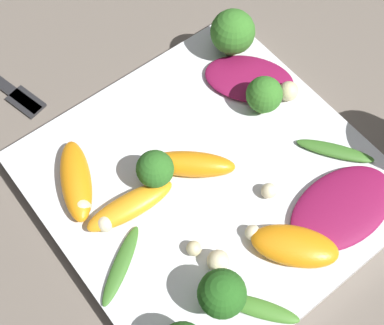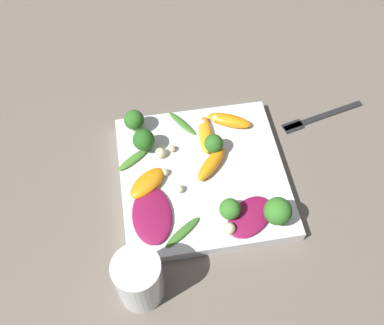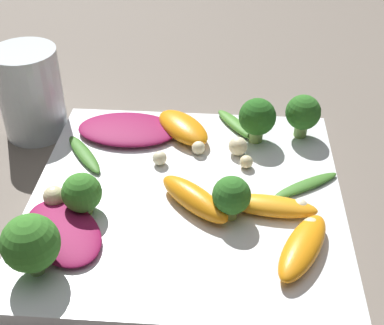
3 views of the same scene
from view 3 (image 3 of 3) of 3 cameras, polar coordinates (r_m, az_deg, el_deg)
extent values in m
plane|color=#6B6056|center=(0.48, -0.57, -5.38)|extent=(2.40, 2.40, 0.00)
cube|color=white|center=(0.47, -0.58, -4.44)|extent=(0.27, 0.27, 0.02)
cylinder|color=white|center=(0.58, -16.83, 7.12)|extent=(0.07, 0.07, 0.09)
ellipsoid|color=maroon|center=(0.44, -13.62, -7.18)|extent=(0.10, 0.09, 0.01)
ellipsoid|color=maroon|center=(0.54, -6.86, 3.54)|extent=(0.06, 0.10, 0.01)
ellipsoid|color=orange|center=(0.41, 11.73, -8.82)|extent=(0.08, 0.06, 0.02)
ellipsoid|color=orange|center=(0.44, 0.25, -3.87)|extent=(0.07, 0.07, 0.02)
ellipsoid|color=orange|center=(0.45, 8.28, -4.60)|extent=(0.03, 0.08, 0.01)
ellipsoid|color=orange|center=(0.53, -0.98, 3.76)|extent=(0.07, 0.07, 0.02)
cylinder|color=#84AD5B|center=(0.41, -16.35, -10.24)|extent=(0.01, 0.01, 0.02)
sphere|color=#387A28|center=(0.40, -16.85, -8.23)|extent=(0.04, 0.04, 0.04)
cylinder|color=#84AD5B|center=(0.54, 11.53, 3.63)|extent=(0.01, 0.01, 0.02)
sphere|color=#2D6B23|center=(0.53, 11.77, 5.27)|extent=(0.03, 0.03, 0.03)
cylinder|color=#7A9E51|center=(0.44, 4.15, -5.09)|extent=(0.01, 0.01, 0.01)
sphere|color=#2D6B23|center=(0.43, 4.24, -3.51)|extent=(0.03, 0.03, 0.03)
cylinder|color=#84AD5B|center=(0.45, -11.45, -4.57)|extent=(0.01, 0.01, 0.01)
sphere|color=#387A28|center=(0.44, -11.68, -3.16)|extent=(0.03, 0.03, 0.03)
cylinder|color=#7A9E51|center=(0.53, 6.84, 3.16)|extent=(0.01, 0.01, 0.02)
sphere|color=#26601E|center=(0.52, 6.99, 4.87)|extent=(0.04, 0.04, 0.04)
ellipsoid|color=#47842D|center=(0.55, 4.72, 4.06)|extent=(0.06, 0.05, 0.01)
ellipsoid|color=#3D7528|center=(0.52, -11.44, 0.91)|extent=(0.06, 0.05, 0.01)
ellipsoid|color=#3D7528|center=(0.48, 12.09, -2.36)|extent=(0.05, 0.06, 0.01)
sphere|color=beige|center=(0.51, 0.69, 1.59)|extent=(0.01, 0.01, 0.01)
sphere|color=beige|center=(0.49, 5.80, 0.08)|extent=(0.01, 0.01, 0.01)
sphere|color=beige|center=(0.43, 12.56, -6.76)|extent=(0.02, 0.02, 0.02)
sphere|color=beige|center=(0.50, -3.48, 0.47)|extent=(0.01, 0.01, 0.01)
sphere|color=beige|center=(0.45, 11.42, -4.68)|extent=(0.01, 0.01, 0.01)
sphere|color=beige|center=(0.51, 4.93, 1.75)|extent=(0.02, 0.02, 0.02)
sphere|color=beige|center=(0.46, -14.50, -3.53)|extent=(0.02, 0.02, 0.02)
camera|label=1|loc=(0.53, 23.81, 46.68)|focal=50.00mm
camera|label=2|loc=(0.68, -65.37, 51.73)|focal=42.00mm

